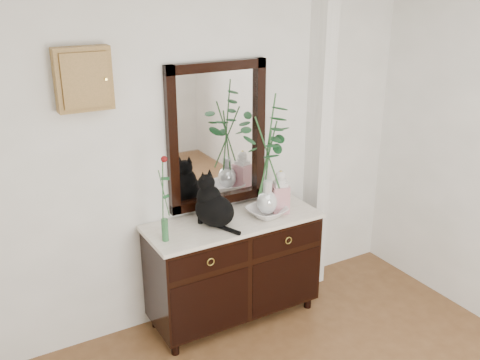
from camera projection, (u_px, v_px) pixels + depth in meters
wall_back at (205, 149)px, 3.97m from camera, size 3.60×0.04×2.70m
pilaster at (319, 134)px, 4.37m from camera, size 0.12×0.20×2.70m
sideboard at (234, 264)px, 4.12m from camera, size 1.33×0.52×0.82m
wall_mirror at (218, 136)px, 3.97m from camera, size 0.80×0.06×1.10m
key_cabinet at (83, 79)px, 3.33m from camera, size 0.35×0.10×0.40m
cat at (214, 201)px, 3.84m from camera, size 0.38×0.41×0.39m
lotus_bowl at (267, 212)px, 4.04m from camera, size 0.34×0.34×0.07m
vase_branches at (268, 155)px, 3.88m from camera, size 0.54×0.54×0.93m
bud_vase_rose at (163, 199)px, 3.56m from camera, size 0.08×0.08×0.62m
ginger_jar at (280, 191)px, 4.07m from camera, size 0.16×0.16×0.34m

